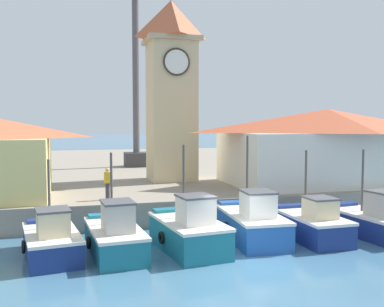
{
  "coord_description": "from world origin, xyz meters",
  "views": [
    {
      "loc": [
        -6.16,
        -15.32,
        5.31
      ],
      "look_at": [
        0.18,
        8.0,
        3.5
      ],
      "focal_mm": 42.0,
      "sensor_mm": 36.0,
      "label": 1
    }
  ],
  "objects_px": {
    "fishing_boat_mid_left": "(252,223)",
    "fishing_boat_far_left": "(52,240)",
    "fishing_boat_left_inner": "(189,231)",
    "port_crane_near": "(136,82)",
    "warehouse_right": "(328,145)",
    "clock_tower": "(171,86)",
    "fishing_boat_left_outer": "(115,236)",
    "fishing_boat_mid_right": "(371,221)",
    "fishing_boat_center": "(311,224)",
    "dock_worker_near_tower": "(108,183)"
  },
  "relations": [
    {
      "from": "fishing_boat_mid_right",
      "to": "clock_tower",
      "type": "xyz_separation_m",
      "value": [
        -6.69,
        11.85,
        6.84
      ]
    },
    {
      "from": "warehouse_right",
      "to": "dock_worker_near_tower",
      "type": "relative_size",
      "value": 8.04
    },
    {
      "from": "port_crane_near",
      "to": "fishing_boat_left_inner",
      "type": "bearing_deg",
      "value": -92.44
    },
    {
      "from": "fishing_boat_left_outer",
      "to": "fishing_boat_center",
      "type": "distance_m",
      "value": 8.64
    },
    {
      "from": "fishing_boat_far_left",
      "to": "port_crane_near",
      "type": "bearing_deg",
      "value": 73.27
    },
    {
      "from": "warehouse_right",
      "to": "fishing_boat_mid_right",
      "type": "bearing_deg",
      "value": -108.3
    },
    {
      "from": "fishing_boat_mid_right",
      "to": "warehouse_right",
      "type": "xyz_separation_m",
      "value": [
        2.62,
        7.94,
        2.97
      ]
    },
    {
      "from": "fishing_boat_left_inner",
      "to": "port_crane_near",
      "type": "height_order",
      "value": "port_crane_near"
    },
    {
      "from": "dock_worker_near_tower",
      "to": "fishing_boat_mid_left",
      "type": "bearing_deg",
      "value": -37.71
    },
    {
      "from": "fishing_boat_left_inner",
      "to": "warehouse_right",
      "type": "relative_size",
      "value": 0.35
    },
    {
      "from": "fishing_boat_left_outer",
      "to": "fishing_boat_center",
      "type": "height_order",
      "value": "fishing_boat_left_outer"
    },
    {
      "from": "fishing_boat_mid_left",
      "to": "port_crane_near",
      "type": "xyz_separation_m",
      "value": [
        -2.15,
        20.57,
        7.76
      ]
    },
    {
      "from": "fishing_boat_far_left",
      "to": "clock_tower",
      "type": "bearing_deg",
      "value": 57.33
    },
    {
      "from": "fishing_boat_far_left",
      "to": "fishing_boat_left_inner",
      "type": "bearing_deg",
      "value": -5.34
    },
    {
      "from": "fishing_boat_far_left",
      "to": "clock_tower",
      "type": "distance_m",
      "value": 15.16
    },
    {
      "from": "fishing_boat_left_inner",
      "to": "fishing_boat_mid_right",
      "type": "xyz_separation_m",
      "value": [
        8.63,
        0.02,
        -0.09
      ]
    },
    {
      "from": "fishing_boat_far_left",
      "to": "fishing_boat_center",
      "type": "xyz_separation_m",
      "value": [
        11.04,
        -0.3,
        0.03
      ]
    },
    {
      "from": "fishing_boat_far_left",
      "to": "fishing_boat_mid_left",
      "type": "bearing_deg",
      "value": 1.84
    },
    {
      "from": "fishing_boat_mid_left",
      "to": "fishing_boat_mid_right",
      "type": "bearing_deg",
      "value": -7.74
    },
    {
      "from": "fishing_boat_mid_right",
      "to": "port_crane_near",
      "type": "bearing_deg",
      "value": 109.9
    },
    {
      "from": "fishing_boat_mid_left",
      "to": "clock_tower",
      "type": "height_order",
      "value": "clock_tower"
    },
    {
      "from": "fishing_boat_left_outer",
      "to": "fishing_boat_mid_right",
      "type": "bearing_deg",
      "value": -1.19
    },
    {
      "from": "fishing_boat_mid_left",
      "to": "fishing_boat_far_left",
      "type": "bearing_deg",
      "value": -178.16
    },
    {
      "from": "fishing_boat_center",
      "to": "port_crane_near",
      "type": "relative_size",
      "value": 0.22
    },
    {
      "from": "fishing_boat_left_inner",
      "to": "fishing_boat_mid_right",
      "type": "relative_size",
      "value": 0.98
    },
    {
      "from": "fishing_boat_left_inner",
      "to": "port_crane_near",
      "type": "distance_m",
      "value": 22.72
    },
    {
      "from": "fishing_boat_far_left",
      "to": "dock_worker_near_tower",
      "type": "distance_m",
      "value": 5.64
    },
    {
      "from": "fishing_boat_left_outer",
      "to": "port_crane_near",
      "type": "relative_size",
      "value": 0.24
    },
    {
      "from": "dock_worker_near_tower",
      "to": "fishing_boat_left_outer",
      "type": "bearing_deg",
      "value": -91.59
    },
    {
      "from": "fishing_boat_mid_left",
      "to": "warehouse_right",
      "type": "height_order",
      "value": "warehouse_right"
    },
    {
      "from": "fishing_boat_mid_right",
      "to": "warehouse_right",
      "type": "bearing_deg",
      "value": 71.7
    },
    {
      "from": "fishing_boat_far_left",
      "to": "fishing_boat_mid_right",
      "type": "relative_size",
      "value": 0.94
    },
    {
      "from": "clock_tower",
      "to": "warehouse_right",
      "type": "distance_m",
      "value": 10.83
    },
    {
      "from": "fishing_boat_left_inner",
      "to": "clock_tower",
      "type": "height_order",
      "value": "clock_tower"
    },
    {
      "from": "fishing_boat_mid_left",
      "to": "fishing_boat_center",
      "type": "bearing_deg",
      "value": -12.28
    },
    {
      "from": "fishing_boat_left_outer",
      "to": "dock_worker_near_tower",
      "type": "distance_m",
      "value": 5.25
    },
    {
      "from": "fishing_boat_mid_right",
      "to": "clock_tower",
      "type": "height_order",
      "value": "clock_tower"
    },
    {
      "from": "fishing_boat_far_left",
      "to": "fishing_boat_mid_left",
      "type": "xyz_separation_m",
      "value": [
        8.42,
        0.27,
        0.11
      ]
    },
    {
      "from": "fishing_boat_mid_left",
      "to": "port_crane_near",
      "type": "distance_m",
      "value": 22.09
    },
    {
      "from": "fishing_boat_center",
      "to": "clock_tower",
      "type": "distance_m",
      "value": 14.04
    },
    {
      "from": "fishing_boat_center",
      "to": "port_crane_near",
      "type": "distance_m",
      "value": 23.04
    },
    {
      "from": "fishing_boat_mid_left",
      "to": "dock_worker_near_tower",
      "type": "relative_size",
      "value": 3.01
    },
    {
      "from": "warehouse_right",
      "to": "fishing_boat_left_outer",
      "type": "bearing_deg",
      "value": -151.57
    },
    {
      "from": "fishing_boat_far_left",
      "to": "clock_tower",
      "type": "xyz_separation_m",
      "value": [
        7.29,
        11.37,
        6.89
      ]
    },
    {
      "from": "fishing_boat_left_outer",
      "to": "fishing_boat_far_left",
      "type": "bearing_deg",
      "value": 174.19
    },
    {
      "from": "fishing_boat_mid_right",
      "to": "dock_worker_near_tower",
      "type": "height_order",
      "value": "fishing_boat_mid_right"
    },
    {
      "from": "fishing_boat_far_left",
      "to": "port_crane_near",
      "type": "relative_size",
      "value": 0.23
    },
    {
      "from": "fishing_boat_far_left",
      "to": "fishing_boat_mid_right",
      "type": "height_order",
      "value": "fishing_boat_mid_right"
    },
    {
      "from": "fishing_boat_mid_right",
      "to": "dock_worker_near_tower",
      "type": "relative_size",
      "value": 2.85
    },
    {
      "from": "fishing_boat_far_left",
      "to": "warehouse_right",
      "type": "distance_m",
      "value": 18.45
    }
  ]
}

